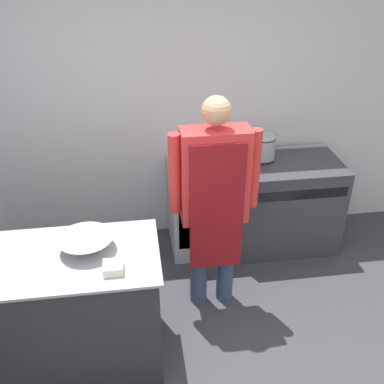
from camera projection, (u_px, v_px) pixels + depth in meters
The scene contains 8 objects.
wall_back at pixel (168, 107), 4.18m from camera, with size 8.00×0.05×2.70m.
prep_counter at pixel (65, 310), 3.15m from camera, with size 1.36×0.73×0.92m.
stove at pixel (283, 204), 4.41m from camera, with size 1.02×0.65×0.91m.
fridge_unit at pixel (201, 207), 4.37m from camera, with size 0.58×0.59×0.88m.
person_cook at pixel (214, 195), 3.38m from camera, with size 0.68×0.24×1.81m.
mixing_bowl at pixel (86, 243), 2.97m from camera, with size 0.37×0.37×0.10m.
plastic_tub at pixel (113, 268), 2.79m from camera, with size 0.12×0.12×0.06m.
stock_pot at pixel (262, 146), 4.19m from camera, with size 0.26×0.26×0.24m.
Camera 1 is at (-0.35, -1.84, 2.75)m, focal length 42.00 mm.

